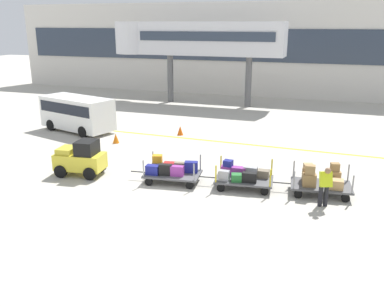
# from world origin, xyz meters

# --- Properties ---
(ground_plane) EXTENTS (120.00, 120.00, 0.00)m
(ground_plane) POSITION_xyz_m (0.00, 0.00, 0.00)
(ground_plane) COLOR #B2ADA0
(apron_lead_line) EXTENTS (19.19, 0.75, 0.01)m
(apron_lead_line) POSITION_xyz_m (0.52, 9.05, 0.00)
(apron_lead_line) COLOR yellow
(apron_lead_line) RESTS_ON ground_plane
(terminal_building) EXTENTS (51.24, 2.51, 8.23)m
(terminal_building) POSITION_xyz_m (0.00, 25.98, 4.12)
(terminal_building) COLOR beige
(terminal_building) RESTS_ON ground_plane
(jet_bridge) EXTENTS (14.21, 3.00, 6.54)m
(jet_bridge) POSITION_xyz_m (-5.60, 19.99, 5.17)
(jet_bridge) COLOR silver
(jet_bridge) RESTS_ON ground_plane
(baggage_tug) EXTENTS (2.21, 1.44, 1.58)m
(baggage_tug) POSITION_xyz_m (-4.19, 1.83, 0.75)
(baggage_tug) COLOR gold
(baggage_tug) RESTS_ON ground_plane
(baggage_cart_lead) EXTENTS (3.06, 1.66, 1.10)m
(baggage_cart_lead) POSITION_xyz_m (-0.13, 2.34, 0.52)
(baggage_cart_lead) COLOR #4C4C4F
(baggage_cart_lead) RESTS_ON ground_plane
(baggage_cart_middle) EXTENTS (3.06, 1.66, 1.10)m
(baggage_cart_middle) POSITION_xyz_m (2.84, 2.71, 0.50)
(baggage_cart_middle) COLOR #4C4C4F
(baggage_cart_middle) RESTS_ON ground_plane
(baggage_cart_tail) EXTENTS (3.06, 1.66, 1.25)m
(baggage_cart_tail) POSITION_xyz_m (5.88, 3.02, 0.57)
(baggage_cart_tail) COLOR #4C4C4F
(baggage_cart_tail) RESTS_ON ground_plane
(baggage_handler) EXTENTS (0.52, 0.53, 1.56)m
(baggage_handler) POSITION_xyz_m (6.07, 1.80, 0.87)
(baggage_handler) COLOR black
(baggage_handler) RESTS_ON ground_plane
(shuttle_van) EXTENTS (5.14, 3.16, 2.10)m
(shuttle_van) POSITION_xyz_m (-8.87, 8.56, 1.23)
(shuttle_van) COLOR white
(shuttle_van) RESTS_ON ground_plane
(safety_cone_near) EXTENTS (0.36, 0.36, 0.55)m
(safety_cone_near) POSITION_xyz_m (-5.30, 6.89, 0.28)
(safety_cone_near) COLOR orange
(safety_cone_near) RESTS_ON ground_plane
(safety_cone_far) EXTENTS (0.36, 0.36, 0.55)m
(safety_cone_far) POSITION_xyz_m (-2.53, 9.74, 0.28)
(safety_cone_far) COLOR #EA590F
(safety_cone_far) RESTS_ON ground_plane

